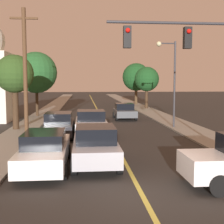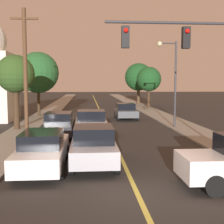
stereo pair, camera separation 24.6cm
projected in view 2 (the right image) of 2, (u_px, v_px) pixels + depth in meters
name	position (u px, v px, depth m)	size (l,w,h in m)	color
ground_plane	(138.00, 196.00, 9.42)	(200.00, 200.00, 0.00)	#2D2B28
road_surface	(98.00, 106.00, 45.14)	(9.11, 80.00, 0.01)	#2D2B28
sidewalk_left	(57.00, 106.00, 44.67)	(2.50, 80.00, 0.12)	gray
sidewalk_right	(137.00, 105.00, 45.60)	(2.50, 80.00, 0.12)	gray
car_near_lane_front	(93.00, 145.00, 12.85)	(1.91, 4.49, 1.65)	#A5A8B2
car_near_lane_second	(91.00, 123.00, 19.69)	(2.03, 4.21, 1.67)	white
car_outer_lane_front	(43.00, 150.00, 12.35)	(1.85, 5.05, 1.51)	white
car_outer_lane_second	(59.00, 124.00, 19.49)	(1.91, 4.84, 1.56)	black
car_far_oncoming	(126.00, 111.00, 28.77)	(1.95, 3.82, 1.47)	#474C51
traffic_signal_mast	(194.00, 57.00, 13.25)	(5.81, 0.42, 6.03)	#333338
streetlamp_right	(171.00, 72.00, 22.57)	(1.45, 0.36, 6.24)	#333338
utility_pole_left	(25.00, 71.00, 18.44)	(1.60, 0.24, 7.61)	#513823
tree_left_near	(15.00, 75.00, 21.76)	(2.66, 2.66, 5.21)	#3D2B1C
tree_left_far	(38.00, 73.00, 30.40)	(4.01, 4.01, 6.24)	#3D2B1C
tree_right_near	(149.00, 79.00, 39.17)	(3.08, 3.08, 5.23)	#3D2B1C
tree_right_far	(139.00, 77.00, 45.88)	(4.06, 4.06, 6.08)	#4C3823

